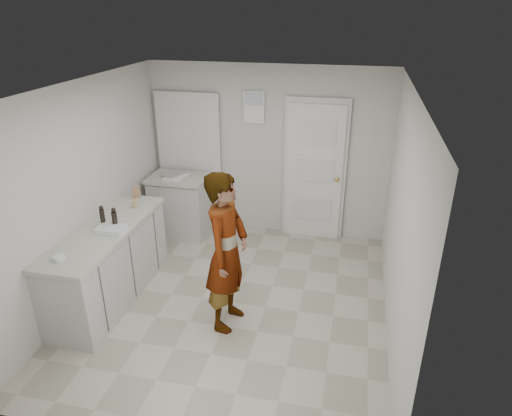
% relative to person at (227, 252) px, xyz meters
% --- Properties ---
extents(ground, '(4.00, 4.00, 0.00)m').
position_rel_person_xyz_m(ground, '(-0.04, 0.34, -0.88)').
color(ground, gray).
rests_on(ground, ground).
extents(room_shell, '(4.00, 4.00, 4.00)m').
position_rel_person_xyz_m(room_shell, '(-0.21, 2.29, 0.14)').
color(room_shell, '#B7B5AD').
rests_on(room_shell, ground).
extents(main_counter, '(0.64, 1.96, 0.93)m').
position_rel_person_xyz_m(main_counter, '(-1.49, 0.14, -0.45)').
color(main_counter, '#B2B2AE').
rests_on(main_counter, ground).
extents(side_counter, '(0.84, 0.61, 0.93)m').
position_rel_person_xyz_m(side_counter, '(-1.29, 1.89, -0.45)').
color(side_counter, '#B2B2AE').
rests_on(side_counter, ground).
extents(person, '(0.50, 0.69, 1.76)m').
position_rel_person_xyz_m(person, '(0.00, 0.00, 0.00)').
color(person, silver).
rests_on(person, ground).
extents(cake_mix_box, '(0.11, 0.07, 0.16)m').
position_rel_person_xyz_m(cake_mix_box, '(-1.51, 1.04, 0.12)').
color(cake_mix_box, '#96694B').
rests_on(cake_mix_box, main_counter).
extents(spice_jar, '(0.06, 0.06, 0.09)m').
position_rel_person_xyz_m(spice_jar, '(-1.40, 0.74, 0.09)').
color(spice_jar, tan).
rests_on(spice_jar, main_counter).
extents(oil_cruet_a, '(0.06, 0.06, 0.24)m').
position_rel_person_xyz_m(oil_cruet_a, '(-1.36, 0.19, 0.16)').
color(oil_cruet_a, black).
rests_on(oil_cruet_a, main_counter).
extents(oil_cruet_b, '(0.06, 0.06, 0.25)m').
position_rel_person_xyz_m(oil_cruet_b, '(-1.51, 0.20, 0.17)').
color(oil_cruet_b, black).
rests_on(oil_cruet_b, main_counter).
extents(baking_dish, '(0.31, 0.22, 0.05)m').
position_rel_person_xyz_m(baking_dish, '(-1.36, 0.09, 0.07)').
color(baking_dish, silver).
rests_on(baking_dish, main_counter).
extents(egg_bowl, '(0.12, 0.12, 0.05)m').
position_rel_person_xyz_m(egg_bowl, '(-1.55, -0.59, 0.07)').
color(egg_bowl, silver).
rests_on(egg_bowl, main_counter).
extents(papers, '(0.31, 0.38, 0.01)m').
position_rel_person_xyz_m(papers, '(-1.31, 1.88, 0.05)').
color(papers, white).
rests_on(papers, side_counter).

